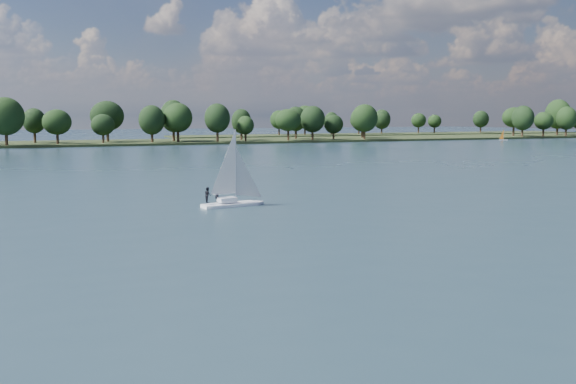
% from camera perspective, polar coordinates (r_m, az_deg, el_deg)
% --- Properties ---
extents(ground, '(700.00, 700.00, 0.00)m').
position_cam_1_polar(ground, '(117.54, -16.82, 1.76)').
color(ground, '#233342').
rests_on(ground, ground).
extents(far_shore, '(660.00, 40.00, 1.50)m').
position_cam_1_polar(far_shore, '(229.01, -19.92, 3.97)').
color(far_shore, black).
rests_on(far_shore, ground).
extents(far_shore_back, '(220.00, 30.00, 1.40)m').
position_cam_1_polar(far_shore_back, '(326.06, 8.96, 5.03)').
color(far_shore_back, black).
rests_on(far_shore_back, ground).
extents(sailboat, '(6.81, 2.83, 8.69)m').
position_cam_1_polar(sailboat, '(69.19, -5.18, 0.70)').
color(sailboat, white).
rests_on(sailboat, ground).
extents(dinghy_orange, '(3.27, 2.23, 4.86)m').
position_cam_1_polar(dinghy_orange, '(268.67, 18.62, 4.63)').
color(dinghy_orange, silver).
rests_on(dinghy_orange, ground).
extents(treeline, '(562.92, 74.17, 18.40)m').
position_cam_1_polar(treeline, '(224.57, -21.53, 5.92)').
color(treeline, black).
rests_on(treeline, ground).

